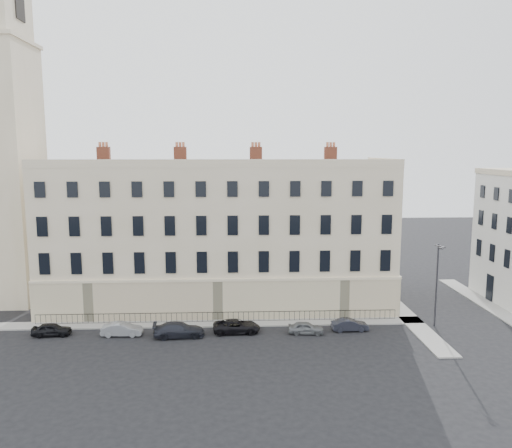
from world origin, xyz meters
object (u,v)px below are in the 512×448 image
object	(u,v)px
streetlamp	(437,281)
car_f	(350,325)
car_a	(52,329)
car_d	(237,326)
car_c	(179,330)
car_b	(122,329)
car_e	(306,328)

from	to	relation	value
streetlamp	car_f	bearing A→B (deg)	170.56
car_a	car_d	xyz separation A→B (m)	(16.74, 0.04, 0.02)
car_f	streetlamp	bearing A→B (deg)	-86.12
car_c	streetlamp	bearing A→B (deg)	-90.37
car_a	car_b	distance (m)	6.36
car_e	car_f	distance (m)	4.23
car_e	streetlamp	world-z (taller)	streetlamp
car_c	car_d	size ratio (longest dim) A/B	1.06
car_b	car_e	size ratio (longest dim) A/B	1.12
car_e	car_f	bearing A→B (deg)	-76.53
car_d	car_e	distance (m)	6.36
car_c	streetlamp	size ratio (longest dim) A/B	0.57
car_f	streetlamp	world-z (taller)	streetlamp
streetlamp	car_a	bearing A→B (deg)	166.83
car_b	car_f	distance (m)	20.91
car_b	car_d	distance (m)	10.39
car_b	car_d	bearing A→B (deg)	-87.52
car_c	car_e	world-z (taller)	car_c
car_a	car_e	size ratio (longest dim) A/B	1.05
car_a	car_b	size ratio (longest dim) A/B	0.94
car_b	car_f	size ratio (longest dim) A/B	1.08
car_f	streetlamp	distance (m)	9.23
car_e	car_f	xyz separation A→B (m)	(4.19, 0.59, 0.00)
car_b	car_d	size ratio (longest dim) A/B	0.84
car_a	car_b	world-z (taller)	car_b
car_d	car_e	world-z (taller)	car_d
car_c	car_d	xyz separation A→B (m)	(5.19, 0.83, -0.06)
car_c	car_d	world-z (taller)	car_c
car_a	car_e	bearing A→B (deg)	-94.31
car_a	car_e	distance (m)	23.08
car_b	car_c	bearing A→B (deg)	-95.00
car_a	streetlamp	bearing A→B (deg)	-91.72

